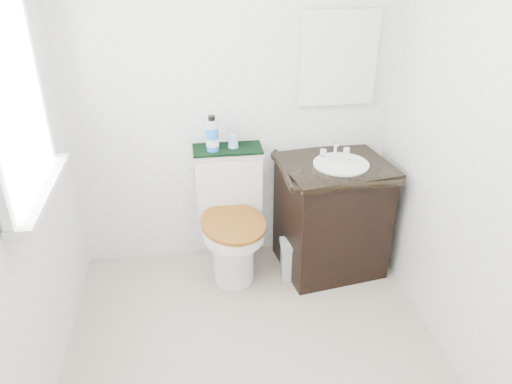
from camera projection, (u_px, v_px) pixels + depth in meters
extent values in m
plane|color=#B3A790|center=(257.00, 367.00, 2.83)|extent=(2.40, 2.40, 0.00)
plane|color=white|center=(232.00, 99.00, 3.33)|extent=(2.40, 0.00, 2.40)
plane|color=white|center=(4.00, 193.00, 2.14)|extent=(0.00, 2.40, 2.40)
plane|color=white|center=(483.00, 163.00, 2.41)|extent=(0.00, 2.40, 2.40)
cube|color=white|center=(10.00, 96.00, 2.20)|extent=(0.02, 0.70, 0.90)
cube|color=silver|center=(338.00, 59.00, 3.27)|extent=(0.50, 0.02, 0.60)
cylinder|color=white|center=(233.00, 254.00, 3.44)|extent=(0.28, 0.28, 0.44)
cube|color=white|center=(230.00, 234.00, 3.66)|extent=(0.28, 0.28, 0.44)
cube|color=white|center=(228.00, 181.00, 3.48)|extent=(0.46, 0.18, 0.41)
cube|color=white|center=(227.00, 152.00, 3.38)|extent=(0.48, 0.20, 0.03)
cylinder|color=white|center=(233.00, 230.00, 3.31)|extent=(0.41, 0.41, 0.08)
cylinder|color=brown|center=(233.00, 223.00, 3.28)|extent=(0.48, 0.48, 0.03)
cube|color=black|center=(331.00, 219.00, 3.52)|extent=(0.75, 0.66, 0.78)
cube|color=black|center=(335.00, 166.00, 3.33)|extent=(0.79, 0.71, 0.04)
cylinder|color=white|center=(341.00, 164.00, 3.30)|extent=(0.37, 0.37, 0.01)
ellipsoid|color=white|center=(340.00, 172.00, 3.33)|extent=(0.32, 0.32, 0.16)
cylinder|color=silver|center=(335.00, 149.00, 3.41)|extent=(0.02, 0.02, 0.10)
cube|color=silver|center=(294.00, 261.00, 3.52)|extent=(0.19, 0.15, 0.25)
cube|color=silver|center=(295.00, 244.00, 3.45)|extent=(0.21, 0.17, 0.03)
cube|color=black|center=(227.00, 149.00, 3.37)|extent=(0.47, 0.22, 0.02)
cylinder|color=blue|center=(212.00, 139.00, 3.29)|extent=(0.08, 0.08, 0.16)
cylinder|color=silver|center=(212.00, 124.00, 3.24)|extent=(0.08, 0.08, 0.05)
cylinder|color=black|center=(212.00, 118.00, 3.22)|extent=(0.05, 0.05, 0.03)
cone|color=#80B2D2|center=(233.00, 141.00, 3.35)|extent=(0.07, 0.07, 0.09)
ellipsoid|color=#17716D|center=(323.00, 157.00, 3.40)|extent=(0.06, 0.04, 0.02)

